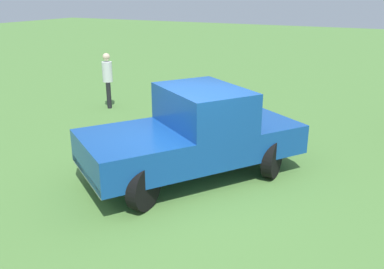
% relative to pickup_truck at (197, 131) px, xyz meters
% --- Properties ---
extents(ground_plane, '(80.00, 80.00, 0.00)m').
position_rel_pickup_truck_xyz_m(ground_plane, '(-0.48, -0.17, -0.95)').
color(ground_plane, '#54843D').
extents(pickup_truck, '(4.76, 4.11, 1.83)m').
position_rel_pickup_truck_xyz_m(pickup_truck, '(0.00, 0.00, 0.00)').
color(pickup_truck, black).
rests_on(pickup_truck, ground_plane).
extents(person_visitor, '(0.45, 0.45, 1.78)m').
position_rel_pickup_truck_xyz_m(person_visitor, '(3.41, 4.95, 0.06)').
color(person_visitor, black).
rests_on(person_visitor, ground_plane).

